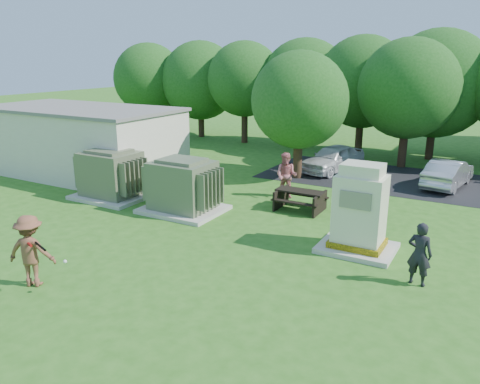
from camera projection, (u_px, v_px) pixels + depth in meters
The scene contains 15 objects.
ground at pixel (170, 272), 13.04m from camera, with size 120.00×120.00×0.00m, color #2D6619.
service_building at pixel (80, 142), 23.63m from camera, with size 10.00×5.00×3.20m, color beige.
service_building_roof at pixel (77, 109), 23.17m from camera, with size 10.20×5.20×0.15m, color slate.
parking_strip at pixel (479, 190), 21.01m from camera, with size 20.00×6.00×0.01m, color #232326.
transformer_left at pixel (111, 175), 19.60m from camera, with size 3.00×2.40×2.07m.
transformer_right at pixel (183, 187), 17.85m from camera, with size 3.00×2.40×2.07m.
generator_cabinet at pixel (359, 213), 14.14m from camera, with size 2.25×1.84×2.74m.
picnic_table at pixel (300, 198), 18.12m from camera, with size 1.87×1.40×0.80m.
batter at pixel (31, 251), 12.02m from camera, with size 1.24×0.71×1.92m, color brown.
person_by_generator at pixel (420, 254), 12.08m from camera, with size 0.63×0.41×1.72m, color black.
person_at_picnic at pixel (286, 175), 19.60m from camera, with size 0.94×0.73×1.93m, color #C16667.
car_white at pixel (333, 158), 24.17m from camera, with size 1.64×4.08×1.39m, color silver.
car_silver_a at pixel (448, 173), 21.33m from camera, with size 1.35×3.88×1.28m, color #B1B1B6.
batting_equipment at pixel (41, 248), 11.58m from camera, with size 1.24×0.33×0.37m.
tree_row at pixel (392, 86), 26.51m from camera, with size 41.30×13.30×7.30m.
Camera 1 is at (7.56, -9.39, 5.78)m, focal length 35.00 mm.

